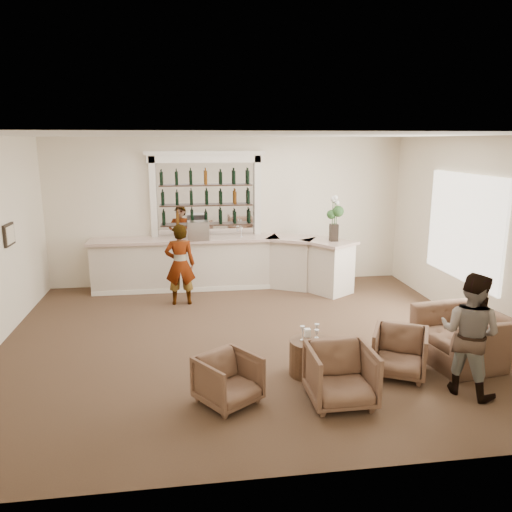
# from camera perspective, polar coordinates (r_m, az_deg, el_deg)

# --- Properties ---
(ground) EXTENTS (8.00, 8.00, 0.00)m
(ground) POSITION_cam_1_polar(r_m,az_deg,el_deg) (8.40, -0.90, -9.48)
(ground) COLOR #503B28
(ground) RESTS_ON ground
(room_shell) EXTENTS (8.04, 7.02, 3.32)m
(room_shell) POSITION_cam_1_polar(r_m,az_deg,el_deg) (8.53, -0.47, 7.13)
(room_shell) COLOR #EFE1C6
(room_shell) RESTS_ON ground
(bar_counter) EXTENTS (5.72, 1.80, 1.14)m
(bar_counter) POSITION_cam_1_polar(r_m,az_deg,el_deg) (11.05, -3.72, -0.83)
(bar_counter) COLOR silver
(bar_counter) RESTS_ON ground
(back_bar_alcove) EXTENTS (2.64, 0.25, 3.00)m
(back_bar_alcove) POSITION_cam_1_polar(r_m,az_deg,el_deg) (11.18, -5.73, 6.89)
(back_bar_alcove) COLOR white
(back_bar_alcove) RESTS_ON ground
(cocktail_table) EXTENTS (0.60, 0.60, 0.50)m
(cocktail_table) POSITION_cam_1_polar(r_m,az_deg,el_deg) (7.19, 6.27, -11.42)
(cocktail_table) COLOR #513423
(cocktail_table) RESTS_ON ground
(sommelier) EXTENTS (0.60, 0.40, 1.64)m
(sommelier) POSITION_cam_1_polar(r_m,az_deg,el_deg) (10.03, -8.67, -0.96)
(sommelier) COLOR gray
(sommelier) RESTS_ON ground
(guest) EXTENTS (0.97, 1.00, 1.62)m
(guest) POSITION_cam_1_polar(r_m,az_deg,el_deg) (7.01, 23.25, -8.18)
(guest) COLOR gray
(guest) RESTS_ON ground
(armchair_left) EXTENTS (0.95, 0.95, 0.63)m
(armchair_left) POSITION_cam_1_polar(r_m,az_deg,el_deg) (6.41, -3.19, -13.94)
(armchair_left) COLOR brown
(armchair_left) RESTS_ON ground
(armchair_center) EXTENTS (0.79, 0.81, 0.74)m
(armchair_center) POSITION_cam_1_polar(r_m,az_deg,el_deg) (6.47, 9.64, -13.29)
(armchair_center) COLOR brown
(armchair_center) RESTS_ON ground
(armchair_right) EXTENTS (0.97, 0.98, 0.67)m
(armchair_right) POSITION_cam_1_polar(r_m,az_deg,el_deg) (7.37, 16.12, -10.52)
(armchair_right) COLOR brown
(armchair_right) RESTS_ON ground
(armchair_far) EXTENTS (1.22, 1.35, 0.78)m
(armchair_far) POSITION_cam_1_polar(r_m,az_deg,el_deg) (8.05, 22.52, -8.58)
(armchair_far) COLOR brown
(armchair_far) RESTS_ON ground
(espresso_machine) EXTENTS (0.46, 0.39, 0.40)m
(espresso_machine) POSITION_cam_1_polar(r_m,az_deg,el_deg) (10.77, -6.62, 2.91)
(espresso_machine) COLOR silver
(espresso_machine) RESTS_ON bar_counter
(flower_vase) EXTENTS (0.25, 0.25, 0.96)m
(flower_vase) POSITION_cam_1_polar(r_m,az_deg,el_deg) (10.63, 8.95, 4.58)
(flower_vase) COLOR black
(flower_vase) RESTS_ON bar_counter
(wine_glass_bar_left) EXTENTS (0.07, 0.07, 0.21)m
(wine_glass_bar_left) POSITION_cam_1_polar(r_m,az_deg,el_deg) (10.88, -6.74, 2.50)
(wine_glass_bar_left) COLOR white
(wine_glass_bar_left) RESTS_ON bar_counter
(wine_glass_bar_right) EXTENTS (0.07, 0.07, 0.21)m
(wine_glass_bar_right) POSITION_cam_1_polar(r_m,az_deg,el_deg) (11.03, -1.69, 2.74)
(wine_glass_bar_right) COLOR white
(wine_glass_bar_right) RESTS_ON bar_counter
(wine_glass_tbl_a) EXTENTS (0.07, 0.07, 0.21)m
(wine_glass_tbl_a) POSITION_cam_1_polar(r_m,az_deg,el_deg) (7.05, 5.32, -8.77)
(wine_glass_tbl_a) COLOR white
(wine_glass_tbl_a) RESTS_ON cocktail_table
(wine_glass_tbl_b) EXTENTS (0.07, 0.07, 0.21)m
(wine_glass_tbl_b) POSITION_cam_1_polar(r_m,az_deg,el_deg) (7.15, 6.96, -8.50)
(wine_glass_tbl_b) COLOR white
(wine_glass_tbl_b) RESTS_ON cocktail_table
(wine_glass_tbl_c) EXTENTS (0.07, 0.07, 0.21)m
(wine_glass_tbl_c) POSITION_cam_1_polar(r_m,az_deg,el_deg) (6.95, 6.93, -9.16)
(wine_glass_tbl_c) COLOR white
(wine_glass_tbl_c) RESTS_ON cocktail_table
(napkin_holder) EXTENTS (0.08, 0.08, 0.12)m
(napkin_holder) POSITION_cam_1_polar(r_m,az_deg,el_deg) (7.19, 5.89, -8.73)
(napkin_holder) COLOR white
(napkin_holder) RESTS_ON cocktail_table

